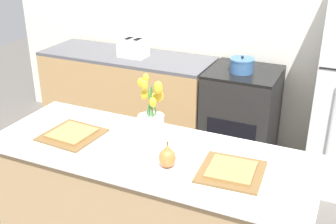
{
  "coord_description": "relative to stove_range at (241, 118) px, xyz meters",
  "views": [
    {
      "loc": [
        0.93,
        -1.78,
        2.03
      ],
      "look_at": [
        0.0,
        0.25,
        1.03
      ],
      "focal_mm": 45.0,
      "sensor_mm": 36.0,
      "label": 1
    }
  ],
  "objects": [
    {
      "name": "plate_setting_right",
      "position": [
        0.38,
        -1.64,
        0.48
      ],
      "size": [
        0.33,
        0.33,
        0.02
      ],
      "color": "brown",
      "rests_on": "kitchen_island"
    },
    {
      "name": "back_wall",
      "position": [
        -0.1,
        0.4,
        0.91
      ],
      "size": [
        5.2,
        0.08,
        2.7
      ],
      "color": "silver",
      "rests_on": "ground_plane"
    },
    {
      "name": "cooking_pot",
      "position": [
        -0.01,
        -0.05,
        0.51
      ],
      "size": [
        0.21,
        0.21,
        0.14
      ],
      "color": "#386093",
      "rests_on": "stove_range"
    },
    {
      "name": "stove_range",
      "position": [
        0.0,
        0.0,
        0.0
      ],
      "size": [
        0.6,
        0.61,
        0.89
      ],
      "color": "black",
      "rests_on": "ground_plane"
    },
    {
      "name": "toaster",
      "position": [
        -1.06,
        -0.03,
        0.53
      ],
      "size": [
        0.28,
        0.18,
        0.17
      ],
      "color": "silver",
      "rests_on": "back_counter"
    },
    {
      "name": "back_counter",
      "position": [
        -1.16,
        0.0,
        0.0
      ],
      "size": [
        1.68,
        0.6,
        0.89
      ],
      "color": "tan",
      "rests_on": "ground_plane"
    },
    {
      "name": "flower_vase",
      "position": [
        -0.08,
        -1.6,
        0.61
      ],
      "size": [
        0.15,
        0.14,
        0.42
      ],
      "color": "silver",
      "rests_on": "kitchen_island"
    },
    {
      "name": "kitchen_island",
      "position": [
        -0.1,
        -1.6,
        0.01
      ],
      "size": [
        1.8,
        0.66,
        0.91
      ],
      "color": "tan",
      "rests_on": "ground_plane"
    },
    {
      "name": "plate_setting_left",
      "position": [
        -0.58,
        -1.64,
        0.48
      ],
      "size": [
        0.33,
        0.33,
        0.02
      ],
      "color": "brown",
      "rests_on": "kitchen_island"
    },
    {
      "name": "pear_figurine",
      "position": [
        0.07,
        -1.72,
        0.52
      ],
      "size": [
        0.09,
        0.09,
        0.14
      ],
      "color": "#C66B33",
      "rests_on": "kitchen_island"
    }
  ]
}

